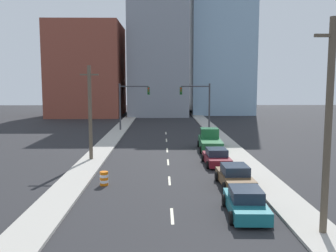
{
  "coord_description": "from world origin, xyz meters",
  "views": [
    {
      "loc": [
        -0.52,
        -11.01,
        7.03
      ],
      "look_at": [
        0.12,
        29.32,
        2.2
      ],
      "focal_mm": 40.0,
      "sensor_mm": 36.0,
      "label": 1
    }
  ],
  "objects_px": {
    "traffic_signal_left": "(128,100)",
    "sedan_teal": "(246,203)",
    "sedan_maroon": "(217,157)",
    "traffic_signal_right": "(201,100)",
    "pickup_truck_green": "(210,141)",
    "traffic_barrel": "(104,178)",
    "utility_pole_right_near": "(328,127)",
    "utility_pole_left_mid": "(90,112)",
    "sedan_brown": "(235,177)"
  },
  "relations": [
    {
      "from": "traffic_signal_left",
      "to": "sedan_maroon",
      "type": "height_order",
      "value": "traffic_signal_left"
    },
    {
      "from": "traffic_signal_left",
      "to": "sedan_teal",
      "type": "distance_m",
      "value": 35.53
    },
    {
      "from": "utility_pole_right_near",
      "to": "traffic_barrel",
      "type": "relative_size",
      "value": 10.3
    },
    {
      "from": "traffic_barrel",
      "to": "sedan_brown",
      "type": "xyz_separation_m",
      "value": [
        8.83,
        -0.4,
        0.2
      ]
    },
    {
      "from": "utility_pole_left_mid",
      "to": "utility_pole_right_near",
      "type": "bearing_deg",
      "value": -50.31
    },
    {
      "from": "utility_pole_right_near",
      "to": "utility_pole_left_mid",
      "type": "bearing_deg",
      "value": 129.69
    },
    {
      "from": "traffic_signal_left",
      "to": "sedan_teal",
      "type": "relative_size",
      "value": 1.51
    },
    {
      "from": "traffic_barrel",
      "to": "pickup_truck_green",
      "type": "xyz_separation_m",
      "value": [
        8.87,
        13.07,
        0.4
      ]
    },
    {
      "from": "pickup_truck_green",
      "to": "sedan_maroon",
      "type": "bearing_deg",
      "value": -90.63
    },
    {
      "from": "sedan_teal",
      "to": "pickup_truck_green",
      "type": "height_order",
      "value": "pickup_truck_green"
    },
    {
      "from": "traffic_signal_right",
      "to": "sedan_brown",
      "type": "distance_m",
      "value": 28.97
    },
    {
      "from": "sedan_brown",
      "to": "pickup_truck_green",
      "type": "relative_size",
      "value": 0.75
    },
    {
      "from": "utility_pole_right_near",
      "to": "traffic_barrel",
      "type": "bearing_deg",
      "value": 143.05
    },
    {
      "from": "traffic_signal_right",
      "to": "pickup_truck_green",
      "type": "distance_m",
      "value": 15.66
    },
    {
      "from": "utility_pole_right_near",
      "to": "traffic_barrel",
      "type": "distance_m",
      "value": 14.86
    },
    {
      "from": "traffic_signal_left",
      "to": "sedan_teal",
      "type": "height_order",
      "value": "traffic_signal_left"
    },
    {
      "from": "sedan_maroon",
      "to": "utility_pole_left_mid",
      "type": "bearing_deg",
      "value": 168.69
    },
    {
      "from": "utility_pole_left_mid",
      "to": "sedan_brown",
      "type": "relative_size",
      "value": 1.85
    },
    {
      "from": "traffic_barrel",
      "to": "sedan_maroon",
      "type": "xyz_separation_m",
      "value": [
        8.55,
        6.17,
        0.16
      ]
    },
    {
      "from": "utility_pole_right_near",
      "to": "sedan_brown",
      "type": "distance_m",
      "value": 9.53
    },
    {
      "from": "traffic_signal_right",
      "to": "sedan_teal",
      "type": "relative_size",
      "value": 1.51
    },
    {
      "from": "traffic_barrel",
      "to": "sedan_teal",
      "type": "height_order",
      "value": "sedan_teal"
    },
    {
      "from": "traffic_barrel",
      "to": "sedan_maroon",
      "type": "height_order",
      "value": "sedan_maroon"
    },
    {
      "from": "pickup_truck_green",
      "to": "utility_pole_right_near",
      "type": "bearing_deg",
      "value": -81.54
    },
    {
      "from": "traffic_signal_left",
      "to": "sedan_maroon",
      "type": "xyz_separation_m",
      "value": [
        9.41,
        -22.16,
        -3.69
      ]
    },
    {
      "from": "utility_pole_left_mid",
      "to": "sedan_maroon",
      "type": "distance_m",
      "value": 11.67
    },
    {
      "from": "traffic_signal_left",
      "to": "sedan_maroon",
      "type": "distance_m",
      "value": 24.36
    },
    {
      "from": "utility_pole_left_mid",
      "to": "traffic_signal_right",
      "type": "bearing_deg",
      "value": 59.69
    },
    {
      "from": "sedan_teal",
      "to": "sedan_maroon",
      "type": "height_order",
      "value": "sedan_teal"
    },
    {
      "from": "traffic_signal_right",
      "to": "pickup_truck_green",
      "type": "xyz_separation_m",
      "value": [
        -0.65,
        -15.26,
        -3.45
      ]
    },
    {
      "from": "traffic_signal_left",
      "to": "sedan_brown",
      "type": "relative_size",
      "value": 1.48
    },
    {
      "from": "traffic_signal_left",
      "to": "sedan_brown",
      "type": "bearing_deg",
      "value": -71.37
    },
    {
      "from": "utility_pole_left_mid",
      "to": "sedan_teal",
      "type": "distance_m",
      "value": 17.83
    },
    {
      "from": "traffic_signal_left",
      "to": "pickup_truck_green",
      "type": "bearing_deg",
      "value": -57.5
    },
    {
      "from": "sedan_maroon",
      "to": "pickup_truck_green",
      "type": "height_order",
      "value": "pickup_truck_green"
    },
    {
      "from": "traffic_signal_left",
      "to": "utility_pole_left_mid",
      "type": "bearing_deg",
      "value": -94.26
    },
    {
      "from": "pickup_truck_green",
      "to": "traffic_barrel",
      "type": "bearing_deg",
      "value": -122.16
    },
    {
      "from": "sedan_brown",
      "to": "sedan_teal",
      "type": "bearing_deg",
      "value": -96.58
    },
    {
      "from": "utility_pole_left_mid",
      "to": "sedan_maroon",
      "type": "relative_size",
      "value": 1.87
    },
    {
      "from": "sedan_brown",
      "to": "sedan_maroon",
      "type": "distance_m",
      "value": 6.57
    },
    {
      "from": "pickup_truck_green",
      "to": "sedan_brown",
      "type": "bearing_deg",
      "value": -88.17
    },
    {
      "from": "utility_pole_right_near",
      "to": "sedan_teal",
      "type": "relative_size",
      "value": 2.2
    },
    {
      "from": "traffic_signal_right",
      "to": "sedan_teal",
      "type": "distance_m",
      "value": 34.33
    },
    {
      "from": "traffic_barrel",
      "to": "sedan_brown",
      "type": "relative_size",
      "value": 0.21
    },
    {
      "from": "traffic_signal_right",
      "to": "utility_pole_left_mid",
      "type": "distance_m",
      "value": 23.57
    },
    {
      "from": "traffic_signal_left",
      "to": "utility_pole_right_near",
      "type": "bearing_deg",
      "value": -71.72
    },
    {
      "from": "sedan_maroon",
      "to": "sedan_teal",
      "type": "bearing_deg",
      "value": -92.81
    },
    {
      "from": "sedan_teal",
      "to": "traffic_signal_right",
      "type": "bearing_deg",
      "value": 89.9
    },
    {
      "from": "traffic_signal_right",
      "to": "sedan_teal",
      "type": "xyz_separation_m",
      "value": [
        -1.16,
        -34.11,
        -3.67
      ]
    },
    {
      "from": "sedan_brown",
      "to": "pickup_truck_green",
      "type": "distance_m",
      "value": 13.46
    }
  ]
}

